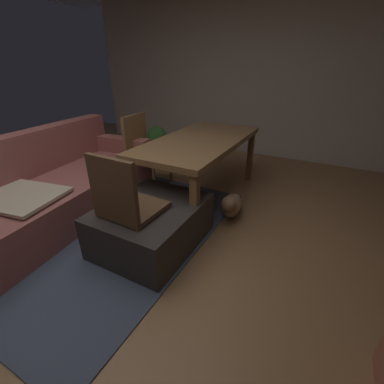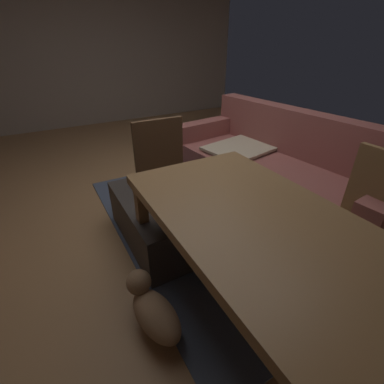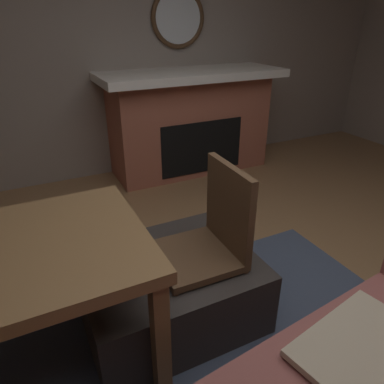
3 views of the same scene
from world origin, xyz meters
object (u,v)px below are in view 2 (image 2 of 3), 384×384
Objects in this scene: dining_chair_west at (165,169)px; dining_chair_north at (366,217)px; couch at (277,171)px; dining_table at (273,241)px; small_dog at (153,309)px; ottoman_coffee_table at (172,216)px; tv_remote at (168,186)px.

dining_chair_north is at bearing 32.85° from dining_chair_west.
couch is 1.34× the size of dining_table.
ottoman_coffee_table is at bearing 147.53° from small_dog.
dining_chair_north is at bearing -17.78° from couch.
small_dog is at bearing -28.53° from dining_chair_west.
tv_remote is 0.34× the size of small_dog.
dining_chair_north reaches higher than small_dog.
couch reaches higher than dining_table.
dining_table is at bearing 61.14° from small_dog.
couch is 14.87× the size of tv_remote.
ottoman_coffee_table is 0.54× the size of dining_table.
dining_table is (1.04, 0.06, 0.46)m from ottoman_coffee_table.
dining_chair_west reaches higher than couch.
tv_remote is (-0.09, -1.19, 0.10)m from couch.
tv_remote is 0.17× the size of dining_chair_north.
couch is at bearing 162.22° from dining_chair_north.
dining_chair_west is at bearing 151.47° from small_dog.
dining_chair_west is at bearing 166.06° from ottoman_coffee_table.
ottoman_coffee_table is at bearing -87.74° from couch.
couch reaches higher than ottoman_coffee_table.
dining_table is at bearing 3.34° from tv_remote.
dining_chair_north is (1.18, 0.84, 0.11)m from tv_remote.
dining_chair_west is (-1.28, 0.00, -0.14)m from dining_table.
couch is 1.21m from dining_chair_west.
dining_chair_west is (-0.09, 0.02, 0.11)m from tv_remote.
dining_table is 1.29m from dining_chair_west.
dining_table is at bearing -89.87° from dining_chair_north.
couch is at bearing 115.03° from small_dog.
dining_chair_north is (-0.00, 0.83, -0.14)m from dining_table.
dining_chair_west is at bearing 179.90° from dining_table.
small_dog is at bearing -64.97° from couch.
ottoman_coffee_table is 6.00× the size of tv_remote.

